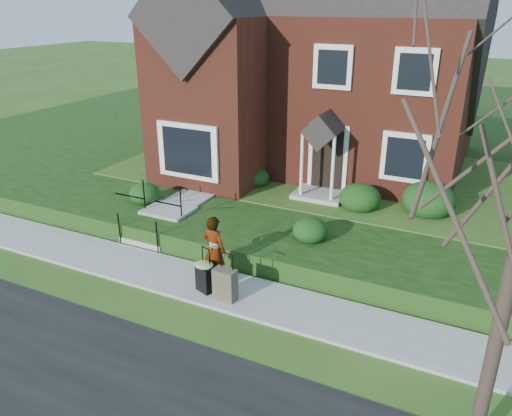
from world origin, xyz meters
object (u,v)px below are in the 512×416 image
Objects in this scene: suitcase_black at (204,275)px; suitcase_olive at (225,284)px; front_steps at (160,221)px; woman at (214,250)px.

suitcase_olive is at bearing 12.44° from suitcase_black.
suitcase_black is (2.84, -2.14, 0.04)m from front_steps.
front_steps is 1.17× the size of woman.
woman reaches higher than suitcase_black.
suitcase_olive is (0.60, -0.08, -0.05)m from suitcase_black.
woman is 0.96m from suitcase_olive.
front_steps is 3.32m from woman.
woman is (2.85, -1.65, 0.47)m from front_steps.
front_steps is 3.56m from suitcase_black.
woman is at bearing -30.12° from front_steps.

